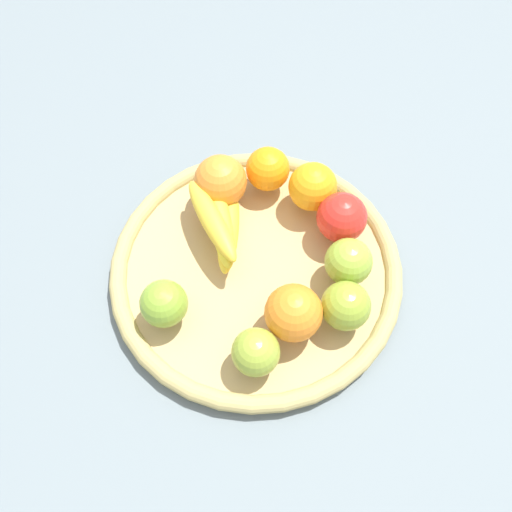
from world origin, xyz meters
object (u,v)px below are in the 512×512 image
(apple_4, at_px, (348,262))
(orange_0, at_px, (268,169))
(apple_1, at_px, (164,304))
(apple_3, at_px, (344,308))
(banana_bunch, at_px, (221,224))
(apple_0, at_px, (256,352))
(apple_2, at_px, (342,218))
(orange_3, at_px, (293,313))
(orange_2, at_px, (221,181))
(orange_1, at_px, (313,187))

(apple_4, height_order, orange_0, orange_0)
(apple_1, xyz_separation_m, apple_3, (0.21, 0.14, 0.00))
(banana_bunch, bearing_deg, apple_0, -39.87)
(apple_0, bearing_deg, apple_2, 93.77)
(apple_4, bearing_deg, orange_0, 159.29)
(banana_bunch, height_order, apple_0, apple_0)
(apple_3, bearing_deg, apple_1, -146.33)
(orange_0, bearing_deg, orange_3, -47.38)
(apple_4, xyz_separation_m, apple_1, (-0.17, -0.20, -0.00))
(orange_3, xyz_separation_m, orange_0, (-0.17, 0.19, -0.00))
(apple_4, height_order, apple_2, apple_2)
(apple_4, relative_size, orange_2, 0.84)
(apple_2, bearing_deg, orange_3, -81.12)
(orange_2, distance_m, apple_1, 0.22)
(apple_1, bearing_deg, orange_3, 30.07)
(orange_2, bearing_deg, apple_4, -1.34)
(orange_2, xyz_separation_m, apple_0, (0.20, -0.19, -0.01))
(apple_2, xyz_separation_m, orange_1, (-0.07, 0.02, -0.00))
(apple_2, bearing_deg, apple_0, -86.23)
(apple_0, relative_size, orange_0, 0.92)
(orange_3, bearing_deg, orange_0, 132.62)
(banana_bunch, height_order, orange_0, orange_0)
(apple_2, xyz_separation_m, apple_0, (0.02, -0.25, -0.01))
(apple_2, height_order, orange_0, apple_2)
(banana_bunch, distance_m, apple_2, 0.18)
(orange_0, bearing_deg, orange_2, -122.90)
(orange_1, bearing_deg, orange_3, -64.55)
(apple_4, distance_m, orange_3, 0.12)
(apple_1, distance_m, apple_3, 0.25)
(apple_2, distance_m, apple_0, 0.25)
(orange_1, height_order, orange_3, orange_3)
(apple_0, distance_m, orange_0, 0.31)
(apple_1, xyz_separation_m, orange_0, (-0.02, 0.28, 0.00))
(orange_2, bearing_deg, apple_1, -73.73)
(apple_1, height_order, apple_3, apple_3)
(orange_1, bearing_deg, apple_2, -19.66)
(apple_4, bearing_deg, apple_1, -130.43)
(apple_1, bearing_deg, apple_0, 6.63)
(orange_2, bearing_deg, apple_0, -43.29)
(banana_bunch, distance_m, orange_3, 0.18)
(apple_3, bearing_deg, apple_4, 115.75)
(apple_4, relative_size, apple_2, 0.91)
(apple_2, height_order, apple_0, apple_2)
(orange_2, bearing_deg, orange_0, 57.10)
(banana_bunch, xyz_separation_m, apple_2, (0.14, 0.11, 0.01))
(apple_1, distance_m, apple_0, 0.14)
(orange_3, distance_m, orange_0, 0.25)
(apple_3, bearing_deg, orange_0, 148.12)
(orange_3, bearing_deg, apple_3, 42.81)
(apple_1, bearing_deg, apple_3, 33.67)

